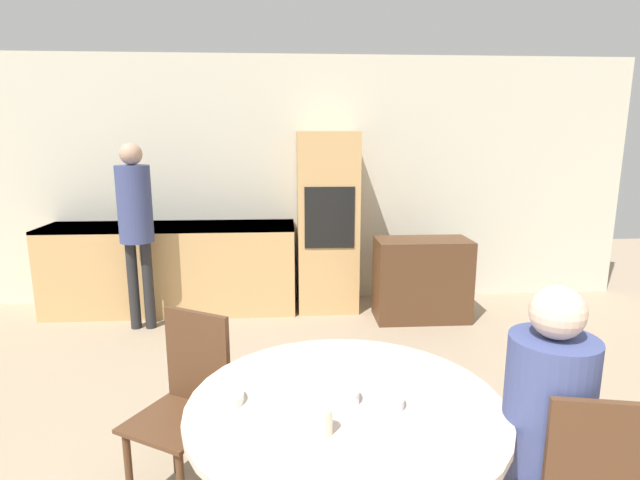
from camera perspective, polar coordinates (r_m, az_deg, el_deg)
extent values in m
cube|color=beige|center=(5.41, -1.52, 6.73)|extent=(7.01, 0.05, 2.60)
cube|color=tan|center=(5.34, -16.53, -3.10)|extent=(2.51, 0.60, 0.90)
cube|color=black|center=(5.25, -16.80, 1.48)|extent=(2.51, 0.60, 0.03)
cube|color=tan|center=(5.14, 0.82, 2.08)|extent=(0.61, 0.58, 1.82)
cube|color=black|center=(4.83, 1.10, 2.55)|extent=(0.49, 0.01, 0.60)
cube|color=#51331E|center=(5.00, 11.54, -4.43)|extent=(0.90, 0.45, 0.80)
cylinder|color=beige|center=(2.07, 2.95, -18.42)|extent=(1.25, 1.25, 0.03)
cube|color=#51331E|center=(2.08, 29.67, -21.64)|extent=(0.38, 0.11, 0.48)
cylinder|color=#51331E|center=(2.77, -21.01, -23.45)|extent=(0.04, 0.04, 0.42)
cylinder|color=#51331E|center=(2.96, -16.23, -20.68)|extent=(0.04, 0.04, 0.42)
cylinder|color=#51331E|center=(2.78, -10.89, -22.69)|extent=(0.04, 0.04, 0.42)
cube|color=#51331E|center=(2.65, -16.21, -19.20)|extent=(0.54, 0.54, 0.02)
cube|color=#51331E|center=(2.65, -13.81, -12.86)|extent=(0.35, 0.21, 0.48)
cylinder|color=#3D477A|center=(2.12, 24.64, -16.65)|extent=(0.32, 0.32, 0.52)
sphere|color=beige|center=(1.99, 25.53, -7.46)|extent=(0.20, 0.20, 0.20)
cylinder|color=#262628|center=(4.96, -20.55, -4.90)|extent=(0.10, 0.10, 0.83)
cylinder|color=#262628|center=(4.92, -19.03, -4.92)|extent=(0.10, 0.10, 0.83)
cylinder|color=#3D477A|center=(4.79, -20.43, 3.86)|extent=(0.30, 0.30, 0.69)
sphere|color=tan|center=(4.75, -20.81, 9.17)|extent=(0.20, 0.20, 0.20)
cylinder|color=beige|center=(1.86, 0.29, -19.97)|extent=(0.07, 0.07, 0.09)
cylinder|color=silver|center=(2.07, 2.07, -17.30)|extent=(0.17, 0.17, 0.05)
cylinder|color=white|center=(2.10, -11.30, -17.23)|extent=(0.18, 0.18, 0.04)
cylinder|color=silver|center=(2.04, 7.29, -17.79)|extent=(0.16, 0.16, 0.04)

